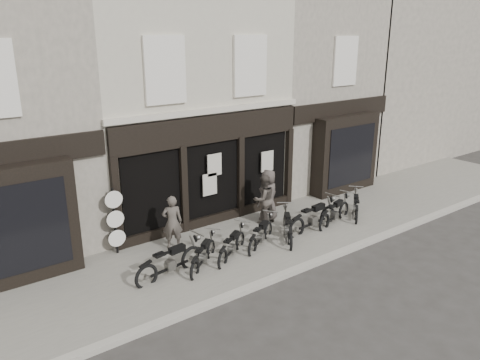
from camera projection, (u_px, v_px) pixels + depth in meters
ground_plane at (267, 256)px, 14.16m from camera, size 90.00×90.00×0.00m
pavement at (249, 244)px, 14.83m from camera, size 30.00×4.20×0.12m
kerb at (295, 270)px, 13.18m from camera, size 30.00×0.25×0.13m
central_building at (167, 99)px, 17.49m from camera, size 7.30×6.22×8.34m
neighbour_right at (293, 89)px, 21.06m from camera, size 5.60×6.73×8.34m
filler_right at (401, 78)px, 25.75m from camera, size 11.00×6.00×8.20m
motorcycle_0 at (171, 264)px, 12.78m from camera, size 2.22×0.67×1.07m
motorcycle_1 at (203, 257)px, 13.31m from camera, size 1.64×1.37×0.92m
motorcycle_2 at (232, 248)px, 13.87m from camera, size 1.74×1.24×0.93m
motorcycle_3 at (261, 237)px, 14.62m from camera, size 1.78×1.21×0.94m
motorcycle_4 at (288, 229)px, 15.11m from camera, size 1.45×1.82×1.01m
motorcycle_5 at (313, 220)px, 15.74m from camera, size 2.36×0.64×1.13m
motorcycle_6 at (335, 215)px, 16.32m from camera, size 2.08×0.88×1.02m
motorcycle_7 at (356, 208)px, 17.01m from camera, size 1.61×1.49×0.95m
man_left at (172, 222)px, 14.23m from camera, size 0.73×0.62×1.69m
man_centre at (264, 199)px, 16.15m from camera, size 0.86×0.69×1.72m
man_right at (268, 195)px, 16.33m from camera, size 1.01×0.77×1.84m
advert_sign_post at (116, 224)px, 13.82m from camera, size 0.53×0.34×2.18m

